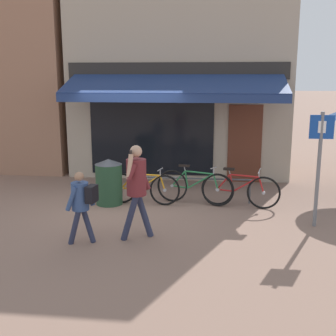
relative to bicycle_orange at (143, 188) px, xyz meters
The scene contains 10 objects.
ground_plane 0.61m from the bicycle_orange, 158.70° to the right, with size 160.00×160.00×0.00m, color #846656.
shop_front 4.67m from the bicycle_orange, 82.13° to the left, with size 6.19×4.47×6.02m.
bike_rack_rail 1.14m from the bicycle_orange, 14.67° to the left, with size 2.69×0.04×0.57m.
bicycle_orange is the anchor object (origin of this frame).
bicycle_green 1.17m from the bicycle_orange, ahead, with size 1.79×0.57×0.89m.
bicycle_red 2.16m from the bicycle_orange, ahead, with size 1.72×0.52×0.87m.
pedestrian_adult 2.18m from the bicycle_orange, 83.03° to the right, with size 0.57×0.61×1.69m.
pedestrian_child 2.52m from the bicycle_orange, 104.65° to the right, with size 0.54×0.42×1.28m.
litter_bin 0.77m from the bicycle_orange, behind, with size 0.61×0.61×1.04m.
parking_sign 3.82m from the bicycle_orange, 16.84° to the right, with size 0.44×0.07×2.20m.
Camera 1 is at (2.05, -8.87, 2.83)m, focal length 45.00 mm.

